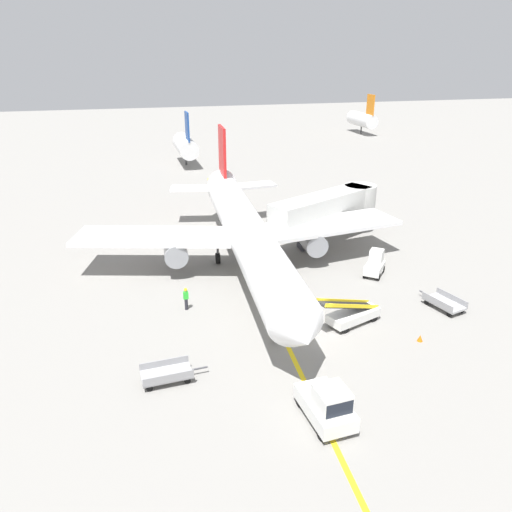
% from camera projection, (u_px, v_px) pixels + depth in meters
% --- Properties ---
extents(ground_plane, '(300.00, 300.00, 0.00)m').
position_uv_depth(ground_plane, '(310.00, 335.00, 32.52)').
color(ground_plane, gray).
extents(taxi_line_yellow, '(5.64, 79.84, 0.01)m').
position_uv_depth(taxi_line_yellow, '(267.00, 303.00, 36.63)').
color(taxi_line_yellow, yellow).
rests_on(taxi_line_yellow, ground).
extents(airliner, '(28.55, 35.33, 10.10)m').
position_uv_depth(airliner, '(245.00, 230.00, 41.34)').
color(airliner, white).
rests_on(airliner, ground).
extents(jet_bridge, '(12.64, 8.01, 4.85)m').
position_uv_depth(jet_bridge, '(332.00, 206.00, 47.48)').
color(jet_bridge, beige).
rests_on(jet_bridge, ground).
extents(pushback_tug, '(2.14, 3.72, 2.20)m').
position_uv_depth(pushback_tug, '(327.00, 405.00, 24.53)').
color(pushback_tug, silver).
rests_on(pushback_tug, ground).
extents(baggage_tug_near_wing, '(2.55, 2.67, 2.10)m').
position_uv_depth(baggage_tug_near_wing, '(375.00, 264.00, 41.01)').
color(baggage_tug_near_wing, silver).
rests_on(baggage_tug_near_wing, ground).
extents(belt_loader_forward_hold, '(5.14, 2.83, 2.59)m').
position_uv_depth(belt_loader_forward_hold, '(352.00, 313.00, 33.58)').
color(belt_loader_forward_hold, silver).
rests_on(belt_loader_forward_hold, ground).
extents(baggage_cart_loaded, '(2.17, 3.84, 0.94)m').
position_uv_depth(baggage_cart_loaded, '(444.00, 303.00, 35.67)').
color(baggage_cart_loaded, '#A5A5A8').
rests_on(baggage_cart_loaded, ground).
extents(baggage_cart_empty_trailing, '(3.80, 1.73, 0.94)m').
position_uv_depth(baggage_cart_empty_trailing, '(167.00, 374.00, 27.76)').
color(baggage_cart_empty_trailing, '#A5A5A8').
rests_on(baggage_cart_empty_trailing, ground).
extents(ground_crew_marshaller, '(0.36, 0.24, 1.70)m').
position_uv_depth(ground_crew_marshaller, '(186.00, 298.00, 35.39)').
color(ground_crew_marshaller, '#26262D').
rests_on(ground_crew_marshaller, ground).
extents(safety_cone_nose_left, '(0.36, 0.36, 0.44)m').
position_uv_depth(safety_cone_nose_left, '(261.00, 279.00, 40.05)').
color(safety_cone_nose_left, orange).
rests_on(safety_cone_nose_left, ground).
extents(safety_cone_nose_right, '(0.36, 0.36, 0.44)m').
position_uv_depth(safety_cone_nose_right, '(420.00, 338.00, 31.71)').
color(safety_cone_nose_right, orange).
rests_on(safety_cone_nose_right, ground).
extents(distant_aircraft_mid_left, '(3.00, 10.10, 8.80)m').
position_uv_depth(distant_aircraft_mid_left, '(185.00, 145.00, 80.58)').
color(distant_aircraft_mid_left, silver).
rests_on(distant_aircraft_mid_left, ground).
extents(distant_aircraft_mid_right, '(3.00, 10.10, 8.80)m').
position_uv_depth(distant_aircraft_mid_right, '(362.00, 119.00, 112.23)').
color(distant_aircraft_mid_right, silver).
rests_on(distant_aircraft_mid_right, ground).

